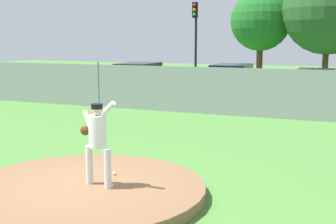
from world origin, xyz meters
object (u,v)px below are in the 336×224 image
baseball (114,173)px  parked_car_slate (139,80)px  parked_car_teal (231,84)px  pitcher_youth (97,136)px  parked_car_burgundy (315,87)px  traffic_light_near (195,30)px  traffic_cone_orange (75,92)px

baseball → parked_car_slate: parked_car_slate is taller
parked_car_slate → baseball: bearing=-65.0°
parked_car_slate → parked_car_teal: (5.11, -0.31, 0.01)m
pitcher_youth → parked_car_burgundy: bearing=80.7°
parked_car_slate → parked_car_teal: 5.12m
pitcher_youth → baseball: pitcher_youth is taller
baseball → parked_car_burgundy: 14.26m
traffic_light_near → parked_car_teal: bearing=-52.7°
parked_car_teal → traffic_light_near: 6.33m
parked_car_teal → parked_car_slate: bearing=176.5°
parked_car_slate → traffic_light_near: size_ratio=0.95×
baseball → traffic_cone_orange: 14.82m
baseball → parked_car_teal: (-1.28, 13.43, 0.57)m
pitcher_youth → traffic_cone_orange: (-9.12, 12.46, -0.90)m
parked_car_burgundy → parked_car_slate: size_ratio=0.86×
pitcher_youth → parked_car_burgundy: pitcher_youth is taller
parked_car_slate → parked_car_teal: parked_car_teal is taller
traffic_cone_orange → traffic_light_near: 8.23m
parked_car_teal → traffic_cone_orange: parked_car_teal is taller
parked_car_burgundy → parked_car_teal: parked_car_teal is taller
traffic_cone_orange → traffic_light_near: bearing=55.7°
baseball → parked_car_burgundy: parked_car_burgundy is taller
pitcher_youth → parked_car_teal: (-1.35, 14.14, -0.34)m
baseball → parked_car_teal: 13.50m
traffic_cone_orange → traffic_light_near: size_ratio=0.11×
traffic_cone_orange → parked_car_slate: bearing=37.0°
parked_car_burgundy → traffic_cone_orange: parked_car_burgundy is taller
baseball → traffic_light_near: 18.91m
parked_car_burgundy → parked_car_slate: bearing=-178.1°
parked_car_teal → traffic_light_near: size_ratio=0.86×
pitcher_youth → baseball: bearing=95.4°
parked_car_burgundy → traffic_cone_orange: 11.76m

